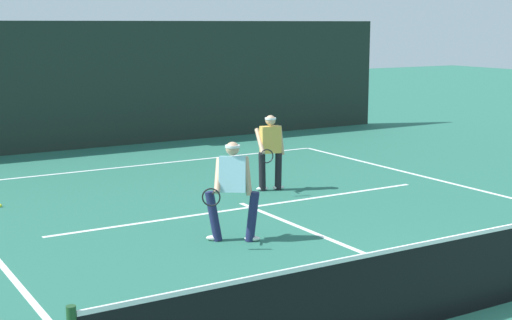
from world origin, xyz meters
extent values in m
plane|color=#276553|center=(0.00, 0.00, 0.00)|extent=(80.00, 80.00, 0.00)
cube|color=white|center=(0.00, 11.20, 0.00)|extent=(9.92, 0.10, 0.01)
cube|color=white|center=(0.00, 6.03, 0.00)|extent=(8.09, 0.10, 0.01)
cube|color=white|center=(0.00, 3.20, 0.00)|extent=(0.10, 6.40, 0.01)
cube|color=black|center=(0.00, 0.00, 0.49)|extent=(10.69, 0.02, 0.99)
cube|color=white|center=(0.00, 0.00, 1.01)|extent=(10.69, 0.03, 0.05)
cylinder|color=#1E234C|center=(-1.15, 4.04, 0.41)|extent=(0.28, 0.26, 0.84)
cylinder|color=#1E234C|center=(-1.68, 4.39, 0.41)|extent=(0.32, 0.28, 0.84)
ellipsoid|color=white|center=(-1.15, 4.04, 0.04)|extent=(0.28, 0.24, 0.09)
ellipsoid|color=white|center=(-1.68, 4.39, 0.04)|extent=(0.28, 0.24, 0.09)
cube|color=#9EDBEA|center=(-1.41, 4.21, 1.12)|extent=(0.53, 0.49, 0.61)
cylinder|color=tan|center=(-1.21, 4.08, 1.09)|extent=(0.19, 0.17, 0.64)
cylinder|color=tan|center=(-1.61, 4.34, 1.09)|extent=(0.36, 0.47, 0.53)
sphere|color=tan|center=(-1.41, 4.21, 1.54)|extent=(0.22, 0.22, 0.22)
cylinder|color=white|center=(-1.41, 4.21, 1.58)|extent=(0.33, 0.33, 0.04)
cylinder|color=black|center=(-1.79, 4.17, 0.87)|extent=(0.17, 0.23, 0.03)
torus|color=black|center=(-1.98, 3.88, 0.87)|extent=(0.26, 0.18, 0.29)
cylinder|color=black|center=(1.31, 7.08, 0.41)|extent=(0.19, 0.18, 0.81)
cylinder|color=black|center=(0.95, 7.16, 0.41)|extent=(0.19, 0.18, 0.81)
ellipsoid|color=white|center=(1.31, 7.08, 0.04)|extent=(0.28, 0.17, 0.09)
ellipsoid|color=white|center=(0.95, 7.16, 0.04)|extent=(0.28, 0.17, 0.09)
cube|color=#E5B24C|center=(1.13, 7.12, 1.10)|extent=(0.46, 0.32, 0.57)
cylinder|color=tan|center=(1.36, 7.07, 1.07)|extent=(0.19, 0.13, 0.63)
cylinder|color=tan|center=(0.90, 7.17, 1.07)|extent=(0.21, 0.51, 0.52)
sphere|color=tan|center=(1.13, 7.12, 1.51)|extent=(0.22, 0.22, 0.22)
cylinder|color=white|center=(1.13, 7.12, 1.54)|extent=(0.28, 0.28, 0.04)
cylinder|color=black|center=(0.80, 6.94, 0.85)|extent=(0.09, 0.26, 0.03)
torus|color=black|center=(0.72, 6.61, 0.85)|extent=(0.29, 0.09, 0.29)
sphere|color=#D1E033|center=(-4.17, 8.54, 0.03)|extent=(0.07, 0.07, 0.07)
cube|color=#1E2C25|center=(0.00, 14.46, 1.79)|extent=(19.57, 0.12, 3.59)
camera|label=1|loc=(-7.20, -6.14, 3.52)|focal=52.57mm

